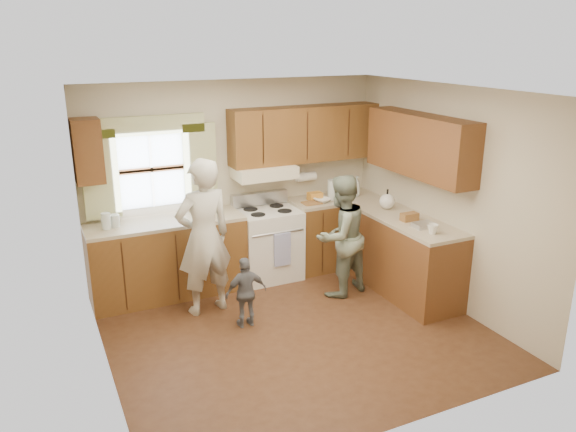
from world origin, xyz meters
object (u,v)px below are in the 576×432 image
woman_left (204,237)px  child (246,292)px  stove (268,243)px  woman_right (341,236)px

woman_left → child: bearing=109.3°
stove → child: stove is taller
stove → child: (-0.73, -1.11, -0.07)m
woman_left → child: 0.77m
stove → woman_right: size_ratio=0.73×
woman_right → child: 1.38m
stove → woman_right: woman_right is taller
woman_right → child: (-1.31, -0.28, -0.34)m
woman_right → child: bearing=-3.5°
stove → woman_left: woman_left is taller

